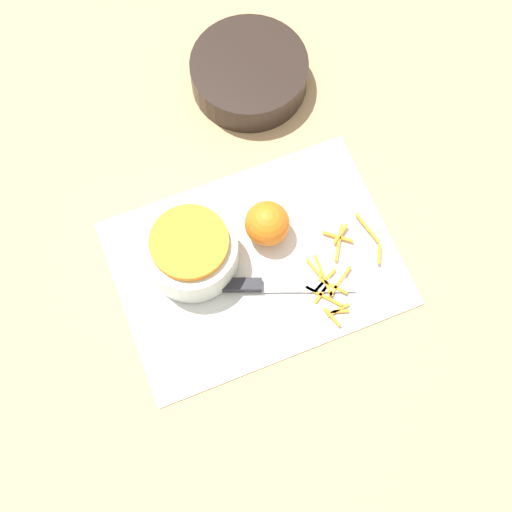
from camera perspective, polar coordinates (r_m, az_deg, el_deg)
The scene contains 7 objects.
ground_plane at distance 1.16m, azimuth -0.00°, elevation -0.62°, with size 4.00×4.00×0.00m, color tan.
cutting_board at distance 1.16m, azimuth -0.00°, elevation -0.57°, with size 0.45×0.33×0.01m.
bowl_speckled at distance 1.12m, azimuth -5.22°, elevation 0.44°, with size 0.15×0.15×0.08m.
bowl_dark at distance 1.29m, azimuth -0.55°, elevation 14.41°, with size 0.21×0.21×0.06m.
knife at distance 1.14m, azimuth -0.83°, elevation -2.35°, with size 0.25×0.11×0.02m.
orange_left at distance 1.14m, azimuth 0.89°, elevation 2.62°, with size 0.07×0.07×0.07m.
peel_pile at distance 1.15m, azimuth 6.45°, elevation -1.28°, with size 0.14×0.17×0.01m.
Camera 1 is at (-0.14, -0.36, 1.09)m, focal length 50.00 mm.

